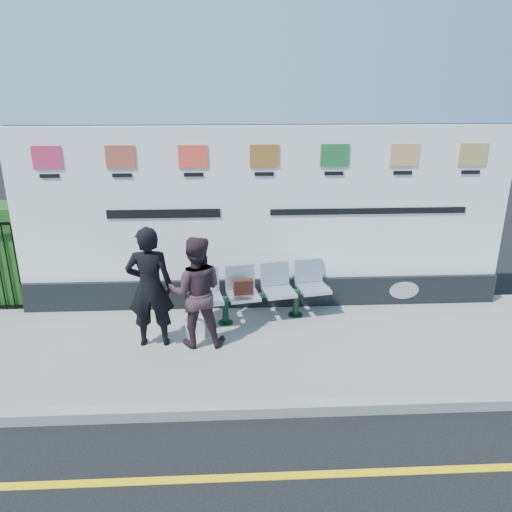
{
  "coord_description": "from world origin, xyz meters",
  "views": [
    {
      "loc": [
        -0.02,
        -3.98,
        3.8
      ],
      "look_at": [
        0.34,
        3.15,
        1.25
      ],
      "focal_mm": 35.0,
      "sensor_mm": 36.0,
      "label": 1
    }
  ],
  "objects_px": {
    "billboard": "(264,232)",
    "woman_left": "(150,287)",
    "bench": "(261,306)",
    "woman_right": "(196,292)"
  },
  "relations": [
    {
      "from": "bench",
      "to": "woman_left",
      "type": "relative_size",
      "value": 1.24
    },
    {
      "from": "billboard",
      "to": "woman_left",
      "type": "relative_size",
      "value": 4.47
    },
    {
      "from": "bench",
      "to": "woman_left",
      "type": "bearing_deg",
      "value": -167.63
    },
    {
      "from": "bench",
      "to": "woman_right",
      "type": "xyz_separation_m",
      "value": [
        -0.97,
        -0.72,
        0.58
      ]
    },
    {
      "from": "woman_right",
      "to": "bench",
      "type": "bearing_deg",
      "value": -143.47
    },
    {
      "from": "woman_left",
      "to": "woman_right",
      "type": "xyz_separation_m",
      "value": [
        0.65,
        -0.02,
        -0.07
      ]
    },
    {
      "from": "billboard",
      "to": "woman_left",
      "type": "height_order",
      "value": "billboard"
    },
    {
      "from": "bench",
      "to": "woman_right",
      "type": "relative_size",
      "value": 1.36
    },
    {
      "from": "billboard",
      "to": "bench",
      "type": "height_order",
      "value": "billboard"
    },
    {
      "from": "bench",
      "to": "billboard",
      "type": "bearing_deg",
      "value": 72.23
    }
  ]
}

